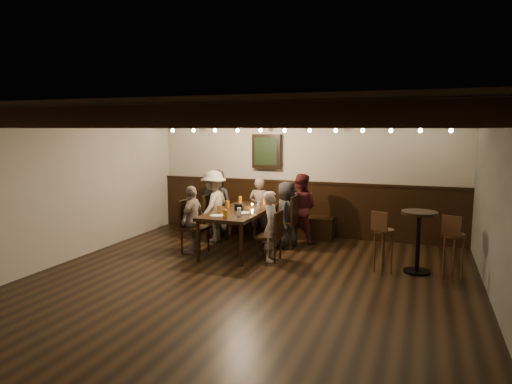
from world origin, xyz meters
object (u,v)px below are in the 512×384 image
at_px(person_bench_centre, 259,208).
at_px(person_left_near, 214,206).
at_px(chair_left_near, 215,227).
at_px(person_right_far, 272,226).
at_px(dining_table, 240,213).
at_px(person_right_near, 286,215).
at_px(person_bench_left, 216,203).
at_px(bar_stool_right, 453,255).
at_px(person_bench_right, 300,208).
at_px(bar_stool_left, 383,250).
at_px(chair_left_far, 194,237).
at_px(high_top_table, 419,233).
at_px(chair_right_far, 270,245).
at_px(person_left_far, 192,219).
at_px(chair_right_near, 285,232).

distance_m(person_bench_centre, person_left_near, 0.96).
xyz_separation_m(chair_left_near, person_right_far, (1.48, -0.89, 0.31)).
height_order(dining_table, person_right_near, person_right_near).
relative_size(person_bench_left, person_right_near, 1.11).
height_order(person_bench_centre, bar_stool_right, person_bench_centre).
height_order(person_bench_right, person_left_near, person_left_near).
bearing_deg(bar_stool_left, person_left_near, -170.99).
bearing_deg(bar_stool_right, person_right_near, -174.06).
bearing_deg(chair_left_far, high_top_table, 91.83).
distance_m(person_left_near, bar_stool_right, 4.45).
xyz_separation_m(dining_table, chair_left_near, (-0.72, 0.44, -0.41)).
relative_size(person_bench_left, person_right_far, 1.17).
distance_m(chair_right_far, person_left_far, 1.51).
xyz_separation_m(chair_left_near, person_bench_left, (-0.18, 0.45, 0.41)).
bearing_deg(person_right_far, chair_left_far, 90.00).
distance_m(chair_right_near, person_bench_left, 1.73).
bearing_deg(bar_stool_right, person_left_far, -156.25).
bearing_deg(bar_stool_left, chair_left_far, -155.99).
bearing_deg(chair_left_near, bar_stool_left, 73.47).
bearing_deg(person_bench_centre, person_left_near, 38.66).
relative_size(chair_left_near, person_left_far, 0.76).
relative_size(chair_right_near, person_right_near, 0.79).
bearing_deg(chair_left_near, person_right_far, 58.51).
xyz_separation_m(chair_left_far, person_right_near, (1.46, 0.91, 0.33)).
xyz_separation_m(person_left_near, person_right_far, (1.51, -0.89, -0.11)).
bearing_deg(dining_table, person_right_far, -30.96).
distance_m(chair_right_far, high_top_table, 2.40).
height_order(chair_left_near, person_bench_centre, person_bench_centre).
distance_m(chair_left_far, high_top_table, 3.82).
height_order(chair_left_near, chair_right_far, chair_left_near).
relative_size(person_right_near, bar_stool_right, 1.28).
xyz_separation_m(chair_left_near, person_left_near, (-0.03, -0.00, 0.43)).
height_order(chair_right_near, person_left_far, person_left_far).
relative_size(chair_left_far, bar_stool_right, 0.97).
bearing_deg(chair_right_near, person_right_far, -178.15).
height_order(chair_left_far, chair_right_far, chair_left_far).
distance_m(person_left_far, bar_stool_left, 3.34).
distance_m(chair_left_far, bar_stool_right, 4.30).
bearing_deg(high_top_table, dining_table, 174.35).
xyz_separation_m(chair_right_far, person_left_near, (-1.47, 0.89, 0.45)).
bearing_deg(person_bench_centre, bar_stool_right, 156.78).
xyz_separation_m(dining_table, chair_right_far, (0.72, -0.44, -0.43)).
xyz_separation_m(chair_right_far, bar_stool_left, (1.87, -0.07, 0.11)).
height_order(person_bench_left, person_right_far, person_bench_left).
bearing_deg(dining_table, chair_left_near, 147.98).
bearing_deg(chair_right_far, chair_right_near, -0.19).
xyz_separation_m(dining_table, bar_stool_right, (3.59, -0.46, -0.32)).
relative_size(chair_left_far, chair_right_near, 0.96).
bearing_deg(bar_stool_right, person_bench_left, -172.95).
distance_m(person_right_near, bar_stool_right, 3.00).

